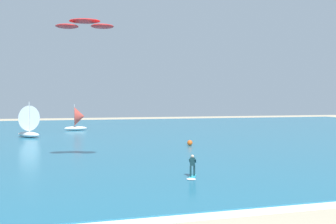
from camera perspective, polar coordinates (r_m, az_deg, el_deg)
ocean at (r=62.42m, az=-8.66°, el=-3.47°), size 160.00×90.00×0.10m
shoreline_foam at (r=18.19m, az=0.55°, el=-16.81°), size 103.25×1.67×0.01m
kitesurfer at (r=26.41m, az=3.98°, el=-9.33°), size 1.33×2.01×1.67m
kite at (r=32.10m, az=-13.48°, el=13.80°), size 5.32×2.83×0.77m
sailboat_trailing at (r=69.47m, az=-14.39°, el=-1.01°), size 4.26×3.58×5.04m
sailboat_heeled_over at (r=59.05m, az=-22.25°, el=-1.35°), size 4.91×4.93×5.58m
marker_buoy at (r=44.72m, az=3.59°, el=-5.05°), size 0.70×0.70×0.70m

